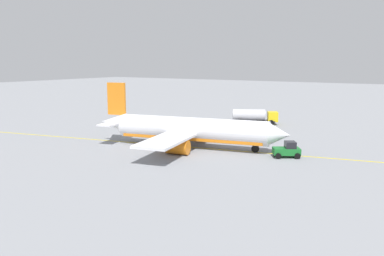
% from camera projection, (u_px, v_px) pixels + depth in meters
% --- Properties ---
extents(ground_plane, '(400.00, 400.00, 0.00)m').
position_uv_depth(ground_plane, '(192.00, 147.00, 61.94)').
color(ground_plane, gray).
extents(airplane, '(30.66, 26.51, 9.62)m').
position_uv_depth(airplane, '(189.00, 130.00, 61.68)').
color(airplane, white).
rests_on(airplane, ground).
extents(fuel_tanker, '(10.01, 6.93, 3.15)m').
position_uv_depth(fuel_tanker, '(254.00, 116.00, 84.16)').
color(fuel_tanker, '#2D2D33').
rests_on(fuel_tanker, ground).
extents(pushback_tug, '(4.11, 3.74, 2.20)m').
position_uv_depth(pushback_tug, '(287.00, 150.00, 55.44)').
color(pushback_tug, '#196B28').
rests_on(pushback_tug, ground).
extents(refueling_worker, '(0.63, 0.62, 1.71)m').
position_uv_depth(refueling_worker, '(215.00, 126.00, 77.15)').
color(refueling_worker, navy).
rests_on(refueling_worker, ground).
extents(safety_cone_nose, '(0.62, 0.62, 0.69)m').
position_uv_depth(safety_cone_nose, '(292.00, 150.00, 58.82)').
color(safety_cone_nose, '#F2590F').
rests_on(safety_cone_nose, ground).
extents(taxi_line_marking, '(77.43, 16.13, 0.01)m').
position_uv_depth(taxi_line_marking, '(192.00, 147.00, 61.94)').
color(taxi_line_marking, yellow).
rests_on(taxi_line_marking, ground).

